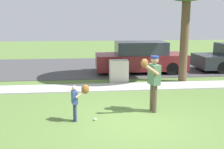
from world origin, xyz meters
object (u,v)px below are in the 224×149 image
at_px(utility_cabinet, 119,71).
at_px(person_child, 77,98).
at_px(parked_suv_maroon, 140,58).
at_px(baseball, 95,119).
at_px(person_adult, 153,78).

bearing_deg(utility_cabinet, person_child, -110.72).
relative_size(utility_cabinet, parked_suv_maroon, 0.21).
relative_size(baseball, parked_suv_maroon, 0.02).
relative_size(person_adult, baseball, 23.39).
bearing_deg(baseball, utility_cabinet, 74.78).
height_order(person_child, utility_cabinet, person_child).
xyz_separation_m(person_child, utility_cabinet, (1.71, 4.52, -0.19)).
xyz_separation_m(baseball, parked_suv_maroon, (2.64, 6.59, 0.75)).
bearing_deg(baseball, parked_suv_maroon, 68.14).
bearing_deg(person_adult, person_child, 0.53).
relative_size(person_adult, utility_cabinet, 1.72).
bearing_deg(utility_cabinet, parked_suv_maroon, 55.71).
distance_m(person_child, baseball, 0.81).
distance_m(person_adult, baseball, 2.13).
relative_size(person_child, baseball, 14.48).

